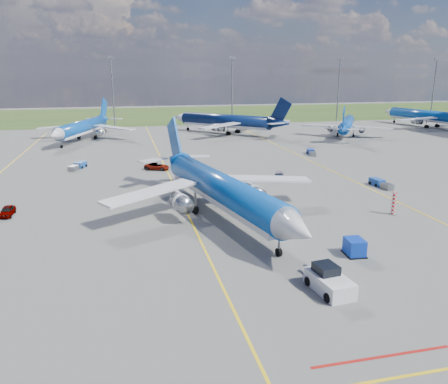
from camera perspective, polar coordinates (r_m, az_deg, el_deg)
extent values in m
plane|color=#525250|center=(44.10, -2.04, -8.55)|extent=(400.00, 400.00, 0.00)
cube|color=#2D4719|center=(190.55, -10.88, 9.83)|extent=(400.00, 80.00, 0.01)
cube|color=yellow|center=(72.23, -6.62, 1.01)|extent=(0.25, 160.00, 0.02)
cube|color=yellow|center=(89.80, 12.00, 3.63)|extent=(0.25, 120.00, 0.02)
cube|color=#A5140F|center=(32.09, 19.93, -19.58)|extent=(10.00, 0.25, 0.02)
cylinder|color=slate|center=(149.73, -14.31, 12.38)|extent=(0.50, 0.50, 22.00)
cube|color=slate|center=(149.63, -14.61, 16.70)|extent=(2.20, 0.50, 0.80)
cylinder|color=slate|center=(154.36, 1.08, 12.92)|extent=(0.50, 0.50, 22.00)
cube|color=slate|center=(154.26, 1.10, 17.12)|extent=(2.20, 0.50, 0.80)
cylinder|color=slate|center=(168.62, 14.72, 12.65)|extent=(0.50, 0.50, 22.00)
cube|color=slate|center=(168.53, 14.99, 16.49)|extent=(2.20, 0.50, 0.80)
cylinder|color=slate|center=(190.36, 25.70, 11.93)|extent=(0.50, 0.50, 22.00)
cube|color=slate|center=(190.29, 26.11, 15.31)|extent=(2.20, 0.50, 0.80)
cylinder|color=red|center=(60.50, 21.30, -1.38)|extent=(0.50, 0.50, 3.00)
cube|color=silver|center=(38.58, 13.62, -11.55)|extent=(2.93, 4.83, 1.42)
cube|color=black|center=(38.64, 13.17, -9.85)|extent=(1.97, 2.16, 0.98)
cube|color=slate|center=(40.75, 11.40, -10.06)|extent=(0.58, 2.63, 0.22)
cube|color=#0C31A8|center=(46.30, 16.68, -6.89)|extent=(1.85, 2.24, 1.69)
imported|color=#999999|center=(62.63, -26.45, -2.24)|extent=(1.59, 3.73, 1.26)
imported|color=#999999|center=(83.26, -8.75, 3.32)|extent=(5.16, 3.89, 1.30)
imported|color=#999999|center=(75.14, 7.17, 2.02)|extent=(3.14, 4.43, 1.19)
cube|color=#1B48A7|center=(75.26, 19.34, 1.24)|extent=(1.60, 2.70, 1.10)
cube|color=slate|center=(73.30, 20.53, 0.68)|extent=(1.35, 2.09, 0.90)
cube|color=#184594|center=(88.63, -18.25, 3.40)|extent=(2.38, 3.02, 1.13)
cube|color=slate|center=(86.37, -19.07, 2.96)|extent=(1.95, 2.37, 0.92)
cube|color=#1A399D|center=(100.47, 11.24, 5.22)|extent=(1.94, 2.80, 1.07)
cube|color=slate|center=(98.03, 11.49, 4.90)|extent=(1.61, 2.18, 0.88)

